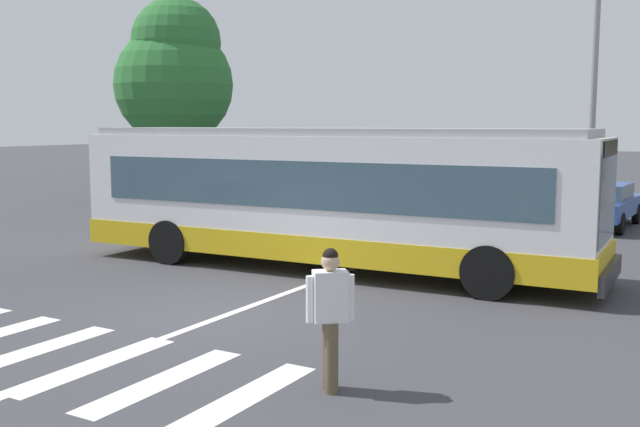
{
  "coord_description": "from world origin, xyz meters",
  "views": [
    {
      "loc": [
        7.49,
        -9.62,
        3.16
      ],
      "look_at": [
        -0.13,
        3.52,
        1.3
      ],
      "focal_mm": 41.4,
      "sensor_mm": 36.0,
      "label": 1
    }
  ],
  "objects_px": {
    "background_tree_left": "(175,73)",
    "city_transit_bus": "(329,196)",
    "pedestrian_crossing_street": "(330,311)",
    "parked_car_charcoal": "(509,198)",
    "parked_car_blue": "(600,202)",
    "twin_arm_street_lamp": "(596,20)",
    "parked_car_champagne": "(435,194)"
  },
  "relations": [
    {
      "from": "background_tree_left",
      "to": "parked_car_charcoal",
      "type": "bearing_deg",
      "value": -2.4
    },
    {
      "from": "pedestrian_crossing_street",
      "to": "background_tree_left",
      "type": "height_order",
      "value": "background_tree_left"
    },
    {
      "from": "parked_car_charcoal",
      "to": "background_tree_left",
      "type": "xyz_separation_m",
      "value": [
        -14.37,
        0.6,
        4.5
      ]
    },
    {
      "from": "twin_arm_street_lamp",
      "to": "pedestrian_crossing_street",
      "type": "bearing_deg",
      "value": -91.1
    },
    {
      "from": "parked_car_charcoal",
      "to": "parked_car_champagne",
      "type": "bearing_deg",
      "value": 175.22
    },
    {
      "from": "city_transit_bus",
      "to": "parked_car_charcoal",
      "type": "relative_size",
      "value": 2.52
    },
    {
      "from": "city_transit_bus",
      "to": "parked_car_blue",
      "type": "xyz_separation_m",
      "value": [
        3.98,
        9.83,
        -0.82
      ]
    },
    {
      "from": "city_transit_bus",
      "to": "twin_arm_street_lamp",
      "type": "distance_m",
      "value": 10.06
    },
    {
      "from": "pedestrian_crossing_street",
      "to": "twin_arm_street_lamp",
      "type": "xyz_separation_m",
      "value": [
        0.28,
        14.58,
        5.03
      ]
    },
    {
      "from": "parked_car_charcoal",
      "to": "background_tree_left",
      "type": "distance_m",
      "value": 15.07
    },
    {
      "from": "parked_car_blue",
      "to": "pedestrian_crossing_street",
      "type": "bearing_deg",
      "value": -91.14
    },
    {
      "from": "city_transit_bus",
      "to": "parked_car_charcoal",
      "type": "bearing_deg",
      "value": 82.61
    },
    {
      "from": "parked_car_champagne",
      "to": "parked_car_blue",
      "type": "bearing_deg",
      "value": 0.43
    },
    {
      "from": "city_transit_bus",
      "to": "twin_arm_street_lamp",
      "type": "bearing_deg",
      "value": 64.15
    },
    {
      "from": "parked_car_charcoal",
      "to": "pedestrian_crossing_street",
      "type": "bearing_deg",
      "value": -81.41
    },
    {
      "from": "parked_car_charcoal",
      "to": "twin_arm_street_lamp",
      "type": "bearing_deg",
      "value": -28.06
    },
    {
      "from": "parked_car_charcoal",
      "to": "parked_car_blue",
      "type": "xyz_separation_m",
      "value": [
        2.74,
        0.25,
        0.0
      ]
    },
    {
      "from": "pedestrian_crossing_street",
      "to": "parked_car_charcoal",
      "type": "distance_m",
      "value": 16.2
    },
    {
      "from": "background_tree_left",
      "to": "city_transit_bus",
      "type": "bearing_deg",
      "value": -37.77
    },
    {
      "from": "city_transit_bus",
      "to": "pedestrian_crossing_street",
      "type": "bearing_deg",
      "value": -60.39
    },
    {
      "from": "parked_car_blue",
      "to": "twin_arm_street_lamp",
      "type": "relative_size",
      "value": 0.46
    },
    {
      "from": "pedestrian_crossing_street",
      "to": "parked_car_blue",
      "type": "height_order",
      "value": "pedestrian_crossing_street"
    },
    {
      "from": "parked_car_champagne",
      "to": "parked_car_charcoal",
      "type": "bearing_deg",
      "value": -4.78
    },
    {
      "from": "parked_car_champagne",
      "to": "parked_car_charcoal",
      "type": "height_order",
      "value": "same"
    },
    {
      "from": "parked_car_champagne",
      "to": "parked_car_charcoal",
      "type": "relative_size",
      "value": 1.0
    },
    {
      "from": "twin_arm_street_lamp",
      "to": "background_tree_left",
      "type": "height_order",
      "value": "twin_arm_street_lamp"
    },
    {
      "from": "parked_car_blue",
      "to": "background_tree_left",
      "type": "relative_size",
      "value": 0.55
    },
    {
      "from": "parked_car_champagne",
      "to": "background_tree_left",
      "type": "height_order",
      "value": "background_tree_left"
    },
    {
      "from": "parked_car_charcoal",
      "to": "parked_car_blue",
      "type": "relative_size",
      "value": 1.02
    },
    {
      "from": "parked_car_charcoal",
      "to": "background_tree_left",
      "type": "height_order",
      "value": "background_tree_left"
    },
    {
      "from": "city_transit_bus",
      "to": "parked_car_charcoal",
      "type": "height_order",
      "value": "city_transit_bus"
    },
    {
      "from": "parked_car_charcoal",
      "to": "background_tree_left",
      "type": "bearing_deg",
      "value": 177.6
    }
  ]
}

